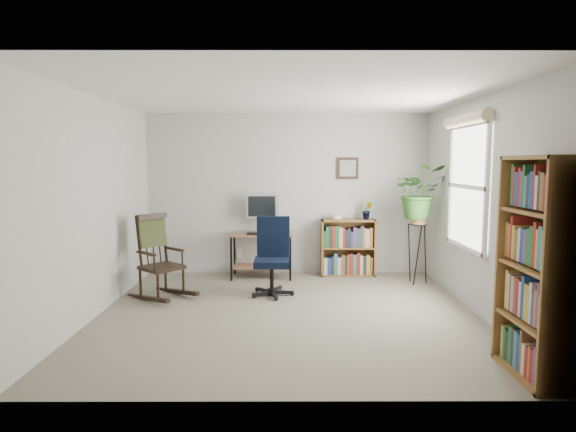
{
  "coord_description": "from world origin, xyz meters",
  "views": [
    {
      "loc": [
        -0.02,
        -5.22,
        1.67
      ],
      "look_at": [
        0.0,
        0.4,
        1.05
      ],
      "focal_mm": 30.0,
      "sensor_mm": 36.0,
      "label": 1
    }
  ],
  "objects_px": {
    "desk": "(262,255)",
    "low_bookshelf": "(348,248)",
    "office_chair": "(272,256)",
    "tall_bookshelf": "(537,268)",
    "rocking_chair": "(162,256)"
  },
  "relations": [
    {
      "from": "desk",
      "to": "low_bookshelf",
      "type": "bearing_deg",
      "value": 5.36
    },
    {
      "from": "office_chair",
      "to": "tall_bookshelf",
      "type": "xyz_separation_m",
      "value": [
        2.12,
        -2.32,
        0.36
      ]
    },
    {
      "from": "desk",
      "to": "rocking_chair",
      "type": "bearing_deg",
      "value": -137.84
    },
    {
      "from": "desk",
      "to": "tall_bookshelf",
      "type": "bearing_deg",
      "value": -54.99
    },
    {
      "from": "office_chair",
      "to": "low_bookshelf",
      "type": "relative_size",
      "value": 1.2
    },
    {
      "from": "office_chair",
      "to": "low_bookshelf",
      "type": "distance_m",
      "value": 1.55
    },
    {
      "from": "desk",
      "to": "low_bookshelf",
      "type": "relative_size",
      "value": 1.08
    },
    {
      "from": "desk",
      "to": "low_bookshelf",
      "type": "height_order",
      "value": "low_bookshelf"
    },
    {
      "from": "office_chair",
      "to": "tall_bookshelf",
      "type": "bearing_deg",
      "value": -43.18
    },
    {
      "from": "rocking_chair",
      "to": "low_bookshelf",
      "type": "relative_size",
      "value": 1.26
    },
    {
      "from": "office_chair",
      "to": "rocking_chair",
      "type": "height_order",
      "value": "rocking_chair"
    },
    {
      "from": "desk",
      "to": "low_bookshelf",
      "type": "distance_m",
      "value": 1.29
    },
    {
      "from": "low_bookshelf",
      "to": "tall_bookshelf",
      "type": "height_order",
      "value": "tall_bookshelf"
    },
    {
      "from": "tall_bookshelf",
      "to": "rocking_chair",
      "type": "bearing_deg",
      "value": 147.49
    },
    {
      "from": "rocking_chair",
      "to": "low_bookshelf",
      "type": "bearing_deg",
      "value": -22.42
    }
  ]
}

